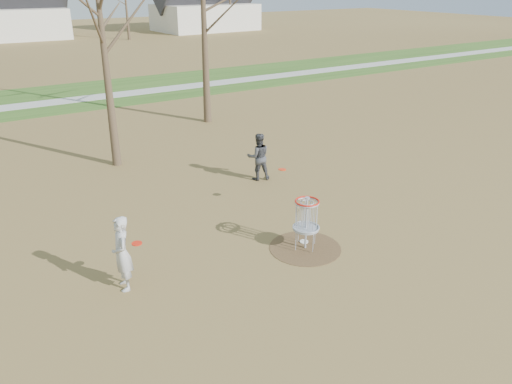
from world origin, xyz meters
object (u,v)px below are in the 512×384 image
player_standing (122,254)px  player_throwing (258,157)px  disc_grounded (304,242)px  disc_golf_basket (307,215)px

player_standing → player_throwing: player_standing is taller
player_throwing → disc_grounded: 4.59m
player_throwing → player_standing: bearing=52.0°
player_throwing → disc_golf_basket: player_throwing is taller
player_standing → disc_golf_basket: 4.42m
player_standing → player_throwing: size_ratio=1.07×
player_standing → player_throwing: (5.90, 3.82, -0.05)m
player_throwing → disc_grounded: size_ratio=7.20×
player_standing → disc_grounded: bearing=92.3°
disc_grounded → player_standing: bearing=173.9°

